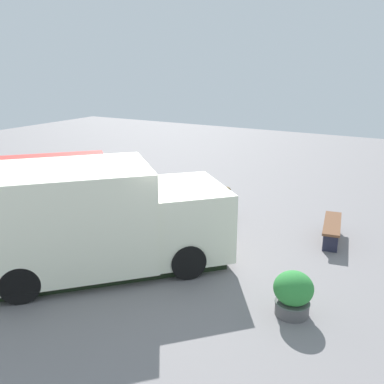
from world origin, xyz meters
TOP-DOWN VIEW (x-y plane):
  - ground_plane at (0.00, 0.00)m, footprint 40.00×40.00m
  - food_truck at (-0.71, -1.03)m, footprint 5.37×5.51m
  - person_customer at (0.47, 3.25)m, footprint 0.46×0.75m
  - planter_flowering_near at (3.59, -0.60)m, footprint 0.70×0.70m
  - planter_flowering_far at (-3.80, 3.31)m, footprint 0.43×0.43m
  - plaza_bench at (3.46, 3.09)m, footprint 0.69×1.73m
  - trash_bin at (-0.68, 3.06)m, footprint 0.53×0.53m

SIDE VIEW (x-z plane):
  - ground_plane at x=0.00m, z-range 0.00..0.00m
  - planter_flowering_far at x=-3.80m, z-range 0.01..0.61m
  - plaza_bench at x=3.46m, z-range 0.13..0.62m
  - person_customer at x=0.47m, z-range -0.09..0.84m
  - planter_flowering_near at x=3.59m, z-range 0.01..0.83m
  - trash_bin at x=-0.68m, z-range 0.01..1.00m
  - food_truck at x=-0.71m, z-range -0.06..2.22m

